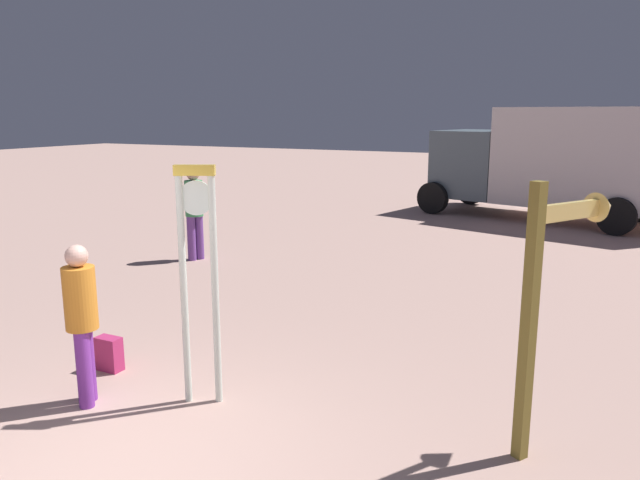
% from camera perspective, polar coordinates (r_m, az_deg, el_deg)
% --- Properties ---
extents(standing_clock, '(0.38, 0.24, 2.38)m').
position_cam_1_polar(standing_clock, '(6.02, -11.25, -2.43)').
color(standing_clock, silver).
rests_on(standing_clock, ground_plane).
extents(arrow_sign, '(0.69, 0.97, 2.34)m').
position_cam_1_polar(arrow_sign, '(5.41, 21.39, -2.64)').
color(arrow_sign, olive).
rests_on(arrow_sign, ground_plane).
extents(person_near_clock, '(0.31, 0.31, 1.63)m').
position_cam_1_polar(person_near_clock, '(6.43, -21.33, -6.68)').
color(person_near_clock, purple).
rests_on(person_near_clock, ground_plane).
extents(backpack, '(0.29, 0.20, 0.39)m').
position_cam_1_polar(backpack, '(7.40, -19.01, -10.00)').
color(backpack, '#BC2D63').
rests_on(backpack, ground_plane).
extents(person_distant, '(0.35, 0.35, 1.81)m').
position_cam_1_polar(person_distant, '(12.18, -11.64, 2.85)').
color(person_distant, '#704098').
rests_on(person_distant, ground_plane).
extents(box_truck_near, '(7.30, 4.11, 2.99)m').
position_cam_1_polar(box_truck_near, '(17.51, 22.11, 6.92)').
color(box_truck_near, silver).
rests_on(box_truck_near, ground_plane).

